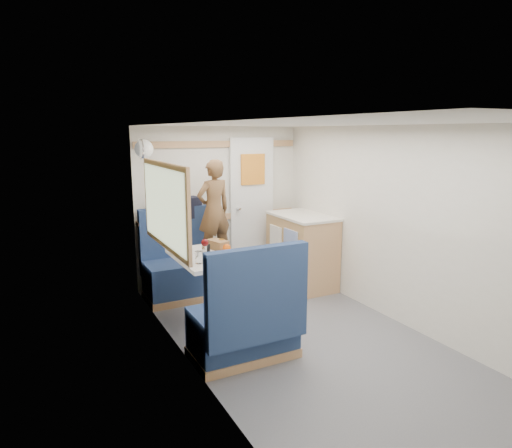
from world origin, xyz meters
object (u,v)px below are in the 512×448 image
bench_near (246,327)px  tumbler_right (205,247)px  tray (221,257)px  wine_glass (205,243)px  bench_far (182,272)px  orange_fruit (227,248)px  cheese_block (221,256)px  dome_light (144,149)px  person (214,210)px  duffel_bag (178,208)px  tumbler_mid (183,244)px  pepper_grinder (208,248)px  bread_loaf (218,245)px  beer_glass (222,244)px  galley_counter (302,250)px  tumbler_left (199,257)px  dinette_table (209,270)px

bench_near → tumbler_right: size_ratio=9.26×
tray → wine_glass: 0.22m
bench_far → orange_fruit: bench_far is taller
cheese_block → wine_glass: 0.25m
dome_light → person: bearing=-9.2°
person → tumbler_right: 0.74m
dome_light → tray: 1.50m
duffel_bag → tumbler_mid: size_ratio=4.63×
orange_fruit → duffel_bag: bearing=96.7°
pepper_grinder → bread_loaf: bread_loaf is taller
bench_near → pepper_grinder: (0.04, 0.96, 0.47)m
orange_fruit → cheese_block: size_ratio=0.74×
cheese_block → beer_glass: bearing=65.7°
galley_counter → tumbler_right: (-1.45, -0.42, 0.31)m
bench_near → galley_counter: (1.47, 1.41, 0.17)m
person → duffel_bag: person is taller
dome_light → cheese_block: bearing=-67.5°
bench_far → tray: (0.08, -1.01, 0.43)m
orange_fruit → tumbler_right: size_ratio=0.71×
dome_light → tumbler_right: dome_light is taller
galley_counter → tumbler_right: bearing=-163.8°
bread_loaf → tumbler_left: bearing=-131.6°
dinette_table → bench_far: bearing=90.0°
dinette_table → wine_glass: bearing=148.6°
wine_glass → person: bearing=61.6°
dome_light → duffel_bag: size_ratio=0.38×
beer_glass → pepper_grinder: 0.21m
pepper_grinder → person: bearing=63.3°
dinette_table → person: (0.36, 0.73, 0.47)m
tumbler_right → cheese_block: bearing=-84.5°
person → pepper_grinder: bearing=52.9°
bread_loaf → wine_glass: bearing=-141.8°
dinette_table → tray: size_ratio=2.79×
orange_fruit → bench_far: bearing=102.3°
orange_fruit → beer_glass: beer_glass is taller
dinette_table → tumbler_right: bearing=83.0°
tray → orange_fruit: size_ratio=4.11×
dinette_table → beer_glass: 0.36m
person → beer_glass: size_ratio=11.77×
dinette_table → cheese_block: (0.05, -0.21, 0.19)m
bench_far → duffel_bag: duffel_bag is taller
dinette_table → beer_glass: bearing=39.7°
bread_loaf → galley_counter: bearing=16.1°
galley_counter → pepper_grinder: 1.53m
person → wine_glass: bearing=51.1°
tray → galley_counter: bearing=26.6°
bench_near → tray: size_ratio=3.18×
tumbler_mid → tumbler_left: bearing=-92.8°
tumbler_mid → bread_loaf: tumbler_mid is taller
duffel_bag → bread_loaf: size_ratio=2.24×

